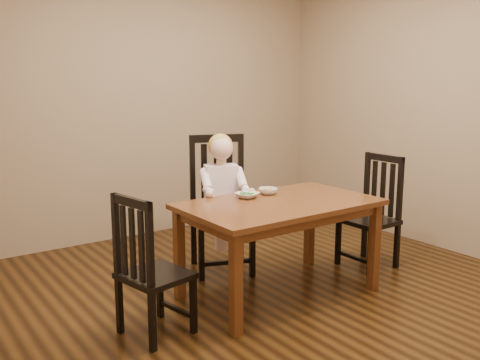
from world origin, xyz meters
TOP-DOWN VIEW (x-y plane):
  - room at (0.00, 0.00)m, footprint 4.01×4.01m
  - dining_table at (0.02, -0.05)m, footprint 1.44×0.87m
  - chair_child at (-0.04, 0.68)m, footprint 0.63×0.62m
  - chair_left at (-1.08, -0.10)m, footprint 0.45×0.46m
  - chair_right at (1.07, -0.03)m, footprint 0.40×0.42m
  - toddler at (-0.06, 0.62)m, footprint 0.50×0.55m
  - bowl_peas at (-0.11, 0.19)m, footprint 0.21×0.21m
  - bowl_veg at (0.11, 0.21)m, footprint 0.16×0.16m
  - fork at (-0.15, 0.17)m, footprint 0.09×0.11m

SIDE VIEW (x-z plane):
  - chair_left at x=-1.08m, z-range -0.02..0.90m
  - chair_right at x=1.07m, z-range -0.02..0.95m
  - chair_child at x=-0.04m, z-range -0.02..1.12m
  - dining_table at x=0.02m, z-range 0.27..0.99m
  - toddler at x=-0.06m, z-range 0.40..1.01m
  - bowl_peas at x=-0.11m, z-range 0.72..0.76m
  - bowl_veg at x=0.11m, z-range 0.72..0.76m
  - fork at x=-0.15m, z-range 0.74..0.79m
  - room at x=0.00m, z-range 0.00..2.71m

